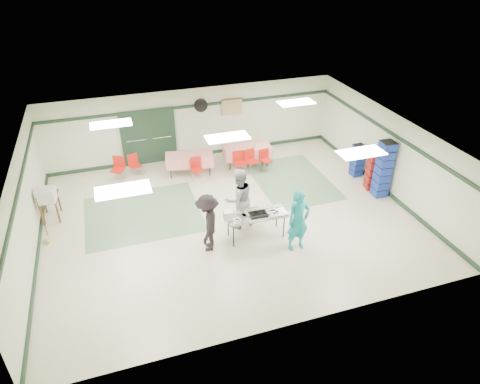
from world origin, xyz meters
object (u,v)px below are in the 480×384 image
object	(u,v)px
office_printer	(46,195)
dining_table_b	(189,159)
chair_c	(265,158)
volunteer_teal	(298,221)
chair_b	(239,160)
crate_stack_blue_a	(357,160)
chair_d	(196,167)
dining_table_a	(247,151)
chair_loose_a	(134,163)
crate_stack_blue_b	(383,169)
volunteer_dark	(208,223)
crate_stack_red	(373,171)
chair_a	(251,158)
serving_table	(256,216)
printer_table	(49,200)
volunteer_grey	(239,199)
broom	(42,219)
chair_loose_b	(118,166)

from	to	relation	value
office_printer	dining_table_b	bearing A→B (deg)	26.25
chair_c	dining_table_b	bearing A→B (deg)	156.32
volunteer_teal	office_printer	xyz separation A→B (m)	(-6.51, 3.45, 0.05)
chair_b	crate_stack_blue_a	size ratio (longest dim) A/B	0.74
office_printer	chair_d	bearing A→B (deg)	19.53
dining_table_a	chair_loose_a	bearing A→B (deg)	178.51
crate_stack_blue_b	dining_table_b	bearing A→B (deg)	148.61
chair_d	chair_c	bearing A→B (deg)	-0.80
volunteer_dark	office_printer	bearing A→B (deg)	-103.55
volunteer_teal	chair_b	world-z (taller)	volunteer_teal
dining_table_b	office_printer	size ratio (longest dim) A/B	3.43
office_printer	volunteer_teal	bearing A→B (deg)	-21.80
dining_table_a	chair_loose_a	world-z (taller)	chair_loose_a
chair_d	crate_stack_blue_b	xyz separation A→B (m)	(5.54, -2.89, 0.45)
volunteer_dark	chair_d	xyz separation A→B (m)	(0.57, 3.84, -0.32)
crate_stack_red	office_printer	bearing A→B (deg)	172.93
chair_a	crate_stack_blue_a	size ratio (longest dim) A/B	0.75
serving_table	chair_b	size ratio (longest dim) A/B	1.98
printer_table	office_printer	size ratio (longest dim) A/B	1.61
dining_table_a	crate_stack_blue_b	size ratio (longest dim) A/B	0.92
crate_stack_red	chair_d	bearing A→B (deg)	156.47
volunteer_dark	chair_a	xyz separation A→B (m)	(2.58, 3.84, -0.31)
volunteer_grey	dining_table_a	world-z (taller)	volunteer_grey
chair_loose_a	broom	distance (m)	4.22
chair_d	crate_stack_blue_a	world-z (taller)	crate_stack_blue_a
chair_c	chair_d	world-z (taller)	chair_d
chair_loose_b	crate_stack_blue_b	world-z (taller)	crate_stack_blue_b
printer_table	chair_loose_b	bearing A→B (deg)	39.88
broom	chair_b	bearing A→B (deg)	12.49
crate_stack_red	dining_table_a	bearing A→B (deg)	139.31
serving_table	volunteer_dark	bearing A→B (deg)	-174.61
serving_table	broom	distance (m)	5.92
volunteer_dark	chair_loose_b	size ratio (longest dim) A/B	1.89
serving_table	volunteer_dark	world-z (taller)	volunteer_dark
chair_loose_a	crate_stack_red	world-z (taller)	crate_stack_red
chair_a	crate_stack_blue_a	xyz separation A→B (m)	(3.53, -1.43, 0.05)
volunteer_teal	chair_a	distance (m)	4.60
volunteer_dark	chair_c	size ratio (longest dim) A/B	2.11
volunteer_dark	chair_d	distance (m)	3.90
chair_loose_a	crate_stack_blue_a	bearing A→B (deg)	-33.94
office_printer	broom	world-z (taller)	broom
chair_a	printer_table	xyz separation A→B (m)	(-6.77, -0.89, 0.09)
chair_d	dining_table_b	bearing A→B (deg)	101.53
broom	chair_d	bearing A→B (deg)	17.80
volunteer_grey	chair_b	xyz separation A→B (m)	(1.01, 3.07, -0.40)
volunteer_teal	chair_loose_b	distance (m)	6.96
volunteer_teal	dining_table_a	size ratio (longest dim) A/B	1.00
dining_table_a	volunteer_grey	bearing A→B (deg)	-107.59
chair_a	crate_stack_red	xyz separation A→B (m)	(3.53, -2.41, 0.12)
dining_table_a	chair_b	size ratio (longest dim) A/B	2.05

